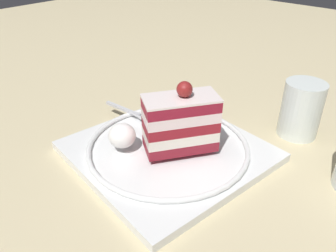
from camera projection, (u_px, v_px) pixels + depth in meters
ground_plane at (178, 166)px, 0.48m from camera, size 2.40×2.40×0.00m
dessert_plate at (168, 149)px, 0.50m from camera, size 0.28×0.28×0.02m
cake_slice at (181, 122)px, 0.46m from camera, size 0.11×0.10×0.10m
whipped_cream_dollop at (122, 136)px, 0.48m from camera, size 0.04×0.04×0.04m
fork at (135, 114)px, 0.56m from camera, size 0.02×0.13×0.00m
drink_glass_near at (301, 111)px, 0.53m from camera, size 0.06×0.06×0.09m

